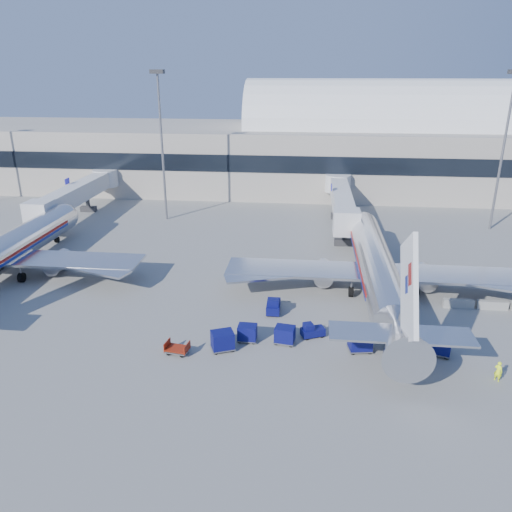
# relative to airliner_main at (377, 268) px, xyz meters

# --- Properties ---
(ground) EXTENTS (260.00, 260.00, 0.00)m
(ground) POSITION_rel_airliner_main_xyz_m (-10.00, -4.51, -2.93)
(ground) COLOR gray
(ground) RESTS_ON ground
(terminal) EXTENTS (170.00, 28.15, 21.00)m
(terminal) POSITION_rel_airliner_main_xyz_m (-23.60, 51.46, 4.60)
(terminal) COLOR #B2AA9E
(terminal) RESTS_ON ground
(airliner_main) EXTENTS (32.00, 37.26, 12.07)m
(airliner_main) POSITION_rel_airliner_main_xyz_m (0.00, 0.00, 0.00)
(airliner_main) COLOR silver
(airliner_main) RESTS_ON ground
(airliner_mid) EXTENTS (32.00, 37.26, 12.07)m
(airliner_mid) POSITION_rel_airliner_main_xyz_m (-42.00, 0.00, 0.00)
(airliner_mid) COLOR silver
(airliner_mid) RESTS_ON ground
(jetbridge_near) EXTENTS (4.40, 27.50, 6.25)m
(jetbridge_near) POSITION_rel_airliner_main_xyz_m (-2.40, 26.30, 1.00)
(jetbridge_near) COLOR silver
(jetbridge_near) RESTS_ON ground
(jetbridge_mid) EXTENTS (4.40, 27.50, 6.25)m
(jetbridge_mid) POSITION_rel_airliner_main_xyz_m (-44.40, 26.30, 1.00)
(jetbridge_mid) COLOR silver
(jetbridge_mid) RESTS_ON ground
(mast_west) EXTENTS (2.00, 1.20, 22.60)m
(mast_west) POSITION_rel_airliner_main_xyz_m (-30.00, 25.49, 11.87)
(mast_west) COLOR slate
(mast_west) RESTS_ON ground
(mast_east) EXTENTS (2.00, 1.20, 22.60)m
(mast_east) POSITION_rel_airliner_main_xyz_m (20.00, 25.49, 11.87)
(mast_east) COLOR slate
(mast_east) RESTS_ON ground
(barrier_near) EXTENTS (3.00, 0.55, 0.90)m
(barrier_near) POSITION_rel_airliner_main_xyz_m (8.00, -2.51, -2.48)
(barrier_near) COLOR #9E9E96
(barrier_near) RESTS_ON ground
(barrier_mid) EXTENTS (3.00, 0.55, 0.90)m
(barrier_mid) POSITION_rel_airliner_main_xyz_m (11.30, -2.51, -2.48)
(barrier_mid) COLOR #9E9E96
(barrier_mid) RESTS_ON ground
(tug_lead) EXTENTS (2.33, 1.78, 1.36)m
(tug_lead) POSITION_rel_airliner_main_xyz_m (-6.71, -9.96, -2.31)
(tug_lead) COLOR #0A0D50
(tug_lead) RESTS_ON ground
(tug_right) EXTENTS (2.45, 1.93, 1.43)m
(tug_right) POSITION_rel_airliner_main_xyz_m (0.24, -7.78, -2.28)
(tug_right) COLOR #0A0D50
(tug_right) RESTS_ON ground
(tug_left) EXTENTS (1.31, 2.59, 1.68)m
(tug_left) POSITION_rel_airliner_main_xyz_m (-10.52, -5.61, -2.16)
(tug_left) COLOR #0A0D50
(tug_left) RESTS_ON ground
(cart_train_a) EXTENTS (1.97, 1.62, 1.57)m
(cart_train_a) POSITION_rel_airliner_main_xyz_m (-9.08, -11.34, -2.09)
(cart_train_a) COLOR #0A0D50
(cart_train_a) RESTS_ON ground
(cart_train_b) EXTENTS (1.76, 1.37, 1.52)m
(cart_train_b) POSITION_rel_airliner_main_xyz_m (-12.39, -11.30, -2.12)
(cart_train_b) COLOR #0A0D50
(cart_train_b) RESTS_ON ground
(cart_train_c) EXTENTS (2.37, 2.12, 1.72)m
(cart_train_c) POSITION_rel_airliner_main_xyz_m (-14.31, -13.03, -2.01)
(cart_train_c) COLOR #0A0D50
(cart_train_c) RESTS_ON ground
(cart_solo_near) EXTENTS (2.17, 1.79, 1.72)m
(cart_solo_near) POSITION_rel_airliner_main_xyz_m (-2.62, -11.94, -2.01)
(cart_solo_near) COLOR #0A0D50
(cart_solo_near) RESTS_ON ground
(cart_solo_far) EXTENTS (2.50, 2.18, 1.85)m
(cart_solo_far) POSITION_rel_airliner_main_xyz_m (3.92, -11.71, -1.94)
(cart_solo_far) COLOR #0A0D50
(cart_solo_far) RESTS_ON ground
(cart_open_red) EXTENTS (2.12, 1.65, 0.52)m
(cart_open_red) POSITION_rel_airliner_main_xyz_m (-18.02, -14.00, -2.56)
(cart_open_red) COLOR slate
(cart_open_red) RESTS_ON ground
(ramp_worker) EXTENTS (0.73, 0.72, 1.69)m
(ramp_worker) POSITION_rel_airliner_main_xyz_m (7.56, -15.27, -2.08)
(ramp_worker) COLOR #DCFF1A
(ramp_worker) RESTS_ON ground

